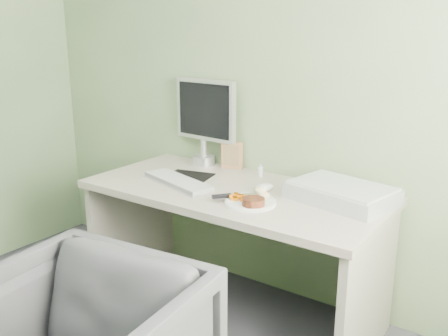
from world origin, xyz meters
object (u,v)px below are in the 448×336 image
Objects in this scene: monitor at (205,117)px; plate at (250,203)px; scanner at (341,194)px; desk at (233,221)px.

plate is at bearing -32.50° from monitor.
desk is at bearing -153.85° from scanner.
desk is 0.31m from plate.
scanner reaches higher than desk.
scanner reaches higher than plate.
desk is at bearing 143.39° from plate.
plate is at bearing -128.71° from scanner.
desk is at bearing -32.52° from monitor.
desk is 0.60m from scanner.
scanner is 0.92× the size of monitor.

